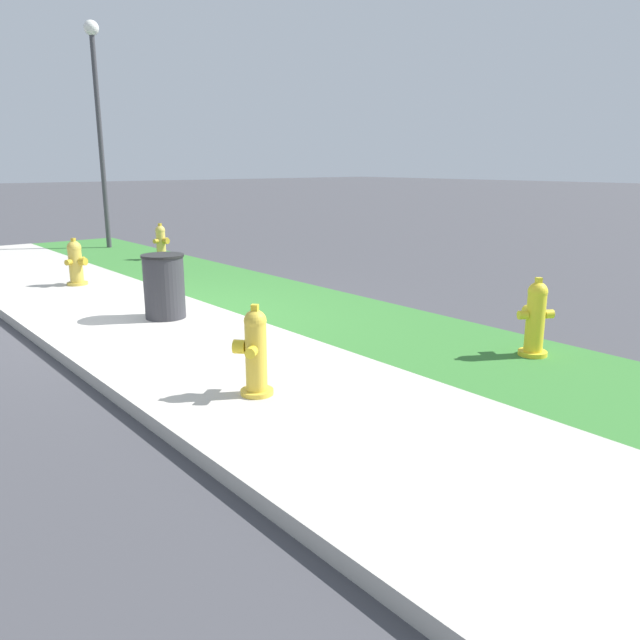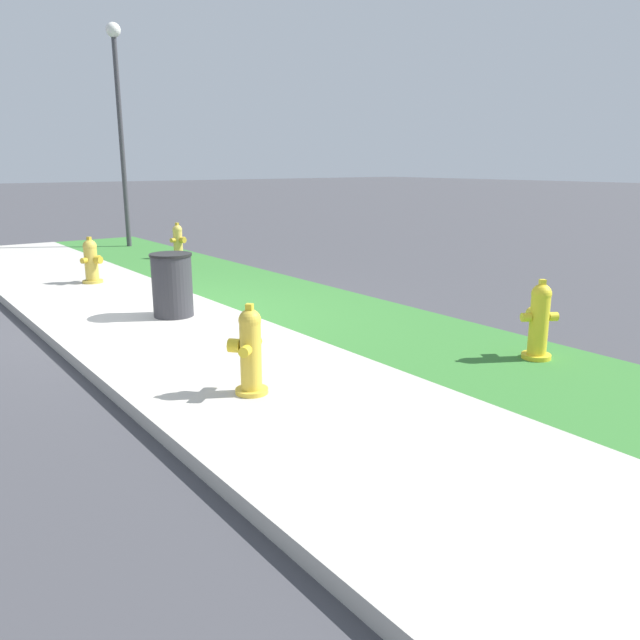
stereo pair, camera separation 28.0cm
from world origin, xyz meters
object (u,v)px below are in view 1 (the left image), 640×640
(fire_hydrant_by_grass_verge, at_px, (255,352))
(fire_hydrant_mid_block, at_px, (76,263))
(fire_hydrant_across_street, at_px, (535,318))
(fire_hydrant_near_corner, at_px, (161,242))
(trash_bin, at_px, (164,287))
(street_lamp, at_px, (97,103))

(fire_hydrant_by_grass_verge, xyz_separation_m, fire_hydrant_mid_block, (-5.92, 0.50, -0.02))
(fire_hydrant_by_grass_verge, distance_m, fire_hydrant_across_street, 2.94)
(fire_hydrant_by_grass_verge, distance_m, fire_hydrant_near_corner, 8.15)
(trash_bin, bearing_deg, street_lamp, 164.09)
(fire_hydrant_near_corner, height_order, street_lamp, street_lamp)
(fire_hydrant_mid_block, height_order, trash_bin, trash_bin)
(fire_hydrant_by_grass_verge, bearing_deg, fire_hydrant_across_street, -57.29)
(fire_hydrant_across_street, distance_m, fire_hydrant_mid_block, 7.16)
(fire_hydrant_mid_block, distance_m, trash_bin, 2.94)
(fire_hydrant_by_grass_verge, relative_size, fire_hydrant_near_corner, 1.08)
(fire_hydrant_across_street, bearing_deg, fire_hydrant_mid_block, 139.77)
(street_lamp, bearing_deg, fire_hydrant_mid_block, -27.04)
(fire_hydrant_near_corner, xyz_separation_m, trash_bin, (4.67, -2.18, 0.06))
(trash_bin, bearing_deg, fire_hydrant_across_street, 29.81)
(fire_hydrant_by_grass_verge, bearing_deg, trash_bin, 37.82)
(fire_hydrant_by_grass_verge, distance_m, trash_bin, 3.05)
(fire_hydrant_across_street, distance_m, street_lamp, 11.35)
(trash_bin, bearing_deg, fire_hydrant_near_corner, 155.01)
(fire_hydrant_across_street, distance_m, fire_hydrant_near_corner, 8.50)
(street_lamp, relative_size, trash_bin, 6.01)
(fire_hydrant_mid_block, bearing_deg, trash_bin, 62.73)
(fire_hydrant_across_street, xyz_separation_m, trash_bin, (-3.83, -2.20, 0.02))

